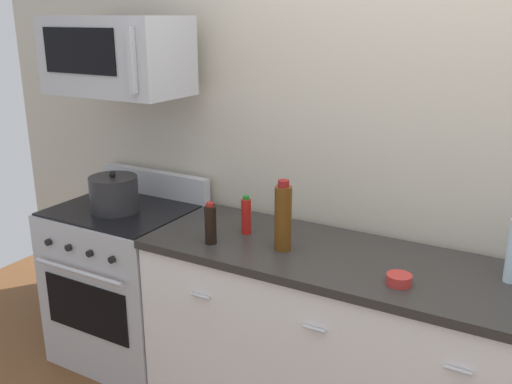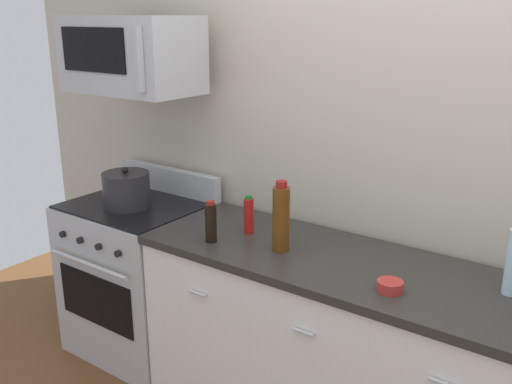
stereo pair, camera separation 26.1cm
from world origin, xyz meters
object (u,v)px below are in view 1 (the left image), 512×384
microwave (117,56)px  bottle_soy_sauce_dark (211,224)px  range_oven (128,282)px  stockpot (114,194)px  bottle_hot_sauce_red (246,216)px  bottle_wine_amber (283,217)px  bowl_red_small (398,279)px

microwave → bottle_soy_sauce_dark: bearing=-16.8°
range_oven → microwave: microwave is taller
range_oven → microwave: bearing=89.7°
range_oven → stockpot: stockpot is taller
bottle_hot_sauce_red → stockpot: bearing=-174.4°
stockpot → range_oven: bearing=90.0°
bottle_soy_sauce_dark → bottle_wine_amber: bearing=17.8°
bottle_hot_sauce_red → bowl_red_small: bearing=-12.2°
bottle_wine_amber → bottle_hot_sauce_red: bottle_wine_amber is taller
range_oven → stockpot: 0.55m
bottle_wine_amber → bowl_red_small: bearing=-8.6°
bottle_soy_sauce_dark → stockpot: stockpot is taller
bottle_hot_sauce_red → bottle_soy_sauce_dark: size_ratio=0.96×
bowl_red_small → bottle_soy_sauce_dark: bearing=-178.8°
bottle_hot_sauce_red → bottle_soy_sauce_dark: 0.21m
bottle_soy_sauce_dark → bowl_red_small: 0.90m
microwave → bottle_wine_amber: 1.24m
bottle_wine_amber → bottle_soy_sauce_dark: bearing=-162.2°
range_oven → bottle_hot_sauce_red: 0.96m
bottle_wine_amber → bottle_soy_sauce_dark: (-0.33, -0.11, -0.06)m
bottle_hot_sauce_red → bowl_red_small: size_ratio=1.89×
microwave → bottle_hot_sauce_red: microwave is taller
bottle_wine_amber → bottle_soy_sauce_dark: size_ratio=1.63×
bowl_red_small → stockpot: size_ratio=0.39×
range_oven → bottle_wine_amber: bottle_wine_amber is taller
microwave → stockpot: size_ratio=2.84×
bottle_hot_sauce_red → stockpot: size_ratio=0.74×
range_oven → microwave: size_ratio=1.44×
bottle_wine_amber → stockpot: bottle_wine_amber is taller
range_oven → stockpot: size_ratio=4.08×
microwave → bottle_hot_sauce_red: 1.08m
bottle_hot_sauce_red → stockpot: 0.80m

